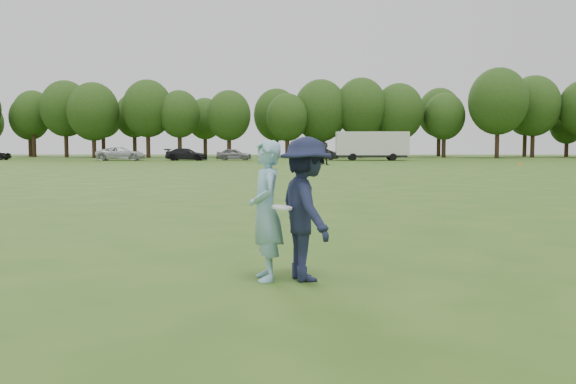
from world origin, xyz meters
The scene contains 12 objects.
ground centered at (0.00, 0.00, 0.00)m, with size 200.00×200.00×0.00m, color #2F5417.
thrower centered at (0.09, 0.44, 0.93)m, with size 0.68×0.45×1.86m, color #8BC1D8.
defender centered at (0.62, 0.45, 0.95)m, with size 1.23×0.71×1.91m, color #1B213D.
player_far_d centered at (2.41, 45.69, 1.01)m, with size 1.87×0.60×2.02m, color #292929.
car_c centered at (-19.62, 59.32, 0.75)m, with size 2.48×5.38×1.49m, color silver.
car_d centered at (-12.44, 59.76, 0.68)m, with size 1.89×4.65×1.35m, color black.
car_e centered at (-7.28, 60.90, 0.67)m, with size 1.58×3.94×1.34m, color slate.
car_f centered at (2.49, 61.25, 0.66)m, with size 1.39×3.99×1.31m, color black.
field_cone centered at (19.00, 44.72, 0.15)m, with size 0.28×0.28×0.30m, color orange.
disc_in_play centered at (0.31, 0.21, 1.00)m, with size 0.31×0.32×0.07m.
cargo_trailer centered at (8.17, 60.80, 1.78)m, with size 9.00×2.75×3.20m.
treeline centered at (2.81, 76.90, 6.26)m, with size 130.35×18.39×11.74m.
Camera 1 is at (0.59, -7.58, 1.81)m, focal length 38.00 mm.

